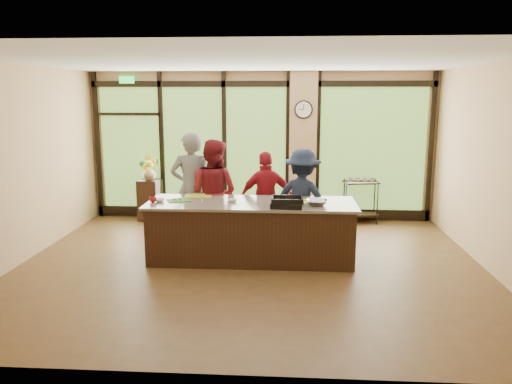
# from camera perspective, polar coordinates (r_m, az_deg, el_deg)

# --- Properties ---
(floor) EXTENTS (7.00, 7.00, 0.00)m
(floor) POSITION_cam_1_polar(r_m,az_deg,el_deg) (7.62, -0.70, -8.40)
(floor) COLOR #4C321B
(floor) RESTS_ON ground
(ceiling) EXTENTS (7.00, 7.00, 0.00)m
(ceiling) POSITION_cam_1_polar(r_m,az_deg,el_deg) (7.20, -0.76, 14.72)
(ceiling) COLOR silver
(ceiling) RESTS_ON back_wall
(back_wall) EXTENTS (7.00, 0.00, 7.00)m
(back_wall) POSITION_cam_1_polar(r_m,az_deg,el_deg) (10.23, 0.58, 5.24)
(back_wall) COLOR tan
(back_wall) RESTS_ON floor
(left_wall) EXTENTS (0.00, 6.00, 6.00)m
(left_wall) POSITION_cam_1_polar(r_m,az_deg,el_deg) (8.30, -25.62, 2.77)
(left_wall) COLOR tan
(left_wall) RESTS_ON floor
(right_wall) EXTENTS (0.00, 6.00, 6.00)m
(right_wall) POSITION_cam_1_polar(r_m,az_deg,el_deg) (7.82, 25.81, 2.31)
(right_wall) COLOR tan
(right_wall) RESTS_ON floor
(window_wall) EXTENTS (6.90, 0.12, 3.00)m
(window_wall) POSITION_cam_1_polar(r_m,az_deg,el_deg) (10.19, 1.48, 4.62)
(window_wall) COLOR tan
(window_wall) RESTS_ON floor
(island_base) EXTENTS (3.10, 1.00, 0.88)m
(island_base) POSITION_cam_1_polar(r_m,az_deg,el_deg) (7.78, -0.54, -4.61)
(island_base) COLOR black
(island_base) RESTS_ON floor
(countertop) EXTENTS (3.20, 1.10, 0.04)m
(countertop) POSITION_cam_1_polar(r_m,az_deg,el_deg) (7.66, -0.55, -1.29)
(countertop) COLOR slate
(countertop) RESTS_ON island_base
(wall_clock) EXTENTS (0.36, 0.04, 0.36)m
(wall_clock) POSITION_cam_1_polar(r_m,az_deg,el_deg) (10.04, 5.46, 9.37)
(wall_clock) COLOR black
(wall_clock) RESTS_ON window_wall
(cook_left) EXTENTS (0.79, 0.60, 1.94)m
(cook_left) POSITION_cam_1_polar(r_m,az_deg,el_deg) (8.56, -7.38, 0.39)
(cook_left) COLOR slate
(cook_left) RESTS_ON floor
(cook_midleft) EXTENTS (1.09, 0.99, 1.82)m
(cook_midleft) POSITION_cam_1_polar(r_m,az_deg,el_deg) (8.44, -4.89, -0.11)
(cook_midleft) COLOR maroon
(cook_midleft) RESTS_ON floor
(cook_midright) EXTENTS (1.01, 0.59, 1.61)m
(cook_midright) POSITION_cam_1_polar(r_m,az_deg,el_deg) (8.49, 1.18, -0.74)
(cook_midright) COLOR maroon
(cook_midright) RESTS_ON floor
(cook_right) EXTENTS (1.22, 0.94, 1.67)m
(cook_right) POSITION_cam_1_polar(r_m,az_deg,el_deg) (8.35, 5.33, -0.78)
(cook_right) COLOR #171E33
(cook_right) RESTS_ON floor
(roasting_pan) EXTENTS (0.49, 0.40, 0.08)m
(roasting_pan) POSITION_cam_1_polar(r_m,az_deg,el_deg) (7.32, 3.59, -1.43)
(roasting_pan) COLOR black
(roasting_pan) RESTS_ON countertop
(mixing_bowl) EXTENTS (0.35, 0.35, 0.08)m
(mixing_bowl) POSITION_cam_1_polar(r_m,az_deg,el_deg) (7.50, 7.00, -1.19)
(mixing_bowl) COLOR silver
(mixing_bowl) RESTS_ON countertop
(cutting_board_left) EXTENTS (0.44, 0.39, 0.01)m
(cutting_board_left) POSITION_cam_1_polar(r_m,az_deg,el_deg) (7.86, -8.74, -0.93)
(cutting_board_left) COLOR #377D2D
(cutting_board_left) RESTS_ON countertop
(cutting_board_center) EXTENTS (0.46, 0.36, 0.01)m
(cutting_board_center) POSITION_cam_1_polar(r_m,az_deg,el_deg) (8.15, -6.62, -0.44)
(cutting_board_center) COLOR gold
(cutting_board_center) RESTS_ON countertop
(cutting_board_right) EXTENTS (0.45, 0.37, 0.01)m
(cutting_board_right) POSITION_cam_1_polar(r_m,az_deg,el_deg) (7.71, 5.67, -1.08)
(cutting_board_right) COLOR gold
(cutting_board_right) RESTS_ON countertop
(prep_bowl_near) EXTENTS (0.18, 0.18, 0.04)m
(prep_bowl_near) POSITION_cam_1_polar(r_m,az_deg,el_deg) (7.82, -10.97, -0.93)
(prep_bowl_near) COLOR white
(prep_bowl_near) RESTS_ON countertop
(prep_bowl_mid) EXTENTS (0.17, 0.17, 0.04)m
(prep_bowl_mid) POSITION_cam_1_polar(r_m,az_deg,el_deg) (7.68, -2.69, -0.97)
(prep_bowl_mid) COLOR white
(prep_bowl_mid) RESTS_ON countertop
(prep_bowl_far) EXTENTS (0.14, 0.14, 0.03)m
(prep_bowl_far) POSITION_cam_1_polar(r_m,az_deg,el_deg) (7.81, 4.37, -0.81)
(prep_bowl_far) COLOR white
(prep_bowl_far) RESTS_ON countertop
(red_ramekin) EXTENTS (0.14, 0.14, 0.09)m
(red_ramekin) POSITION_cam_1_polar(r_m,az_deg,el_deg) (7.78, -11.70, -0.86)
(red_ramekin) COLOR maroon
(red_ramekin) RESTS_ON countertop
(flower_stand) EXTENTS (0.47, 0.47, 0.84)m
(flower_stand) POSITION_cam_1_polar(r_m,az_deg,el_deg) (10.44, -11.98, -0.90)
(flower_stand) COLOR black
(flower_stand) RESTS_ON floor
(flower_vase) EXTENTS (0.29, 0.29, 0.28)m
(flower_vase) POSITION_cam_1_polar(r_m,az_deg,el_deg) (10.34, -12.11, 2.14)
(flower_vase) COLOR olive
(flower_vase) RESTS_ON flower_stand
(bar_cart) EXTENTS (0.73, 0.49, 0.92)m
(bar_cart) POSITION_cam_1_polar(r_m,az_deg,el_deg) (10.22, 11.86, -0.38)
(bar_cart) COLOR black
(bar_cart) RESTS_ON floor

